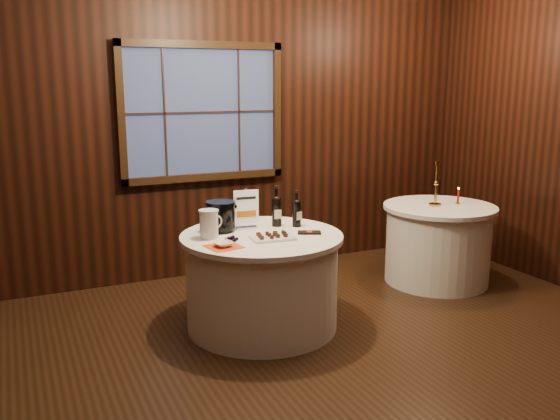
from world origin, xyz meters
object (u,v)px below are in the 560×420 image
grape_bunch (233,240)px  chocolate_box (309,233)px  sign_stand (246,215)px  cracker_bowl (224,244)px  port_bottle_right (297,211)px  glass_pitcher (209,224)px  red_candle (458,197)px  brass_candlestick (436,190)px  port_bottle_left (277,209)px  side_table (438,243)px  chocolate_plate (273,237)px  ice_bucket (221,216)px  main_table (262,281)px

grape_bunch → chocolate_box: bearing=-0.7°
sign_stand → grape_bunch: sign_stand is taller
cracker_bowl → port_bottle_right: bearing=23.7°
glass_pitcher → red_candle: 2.61m
brass_candlestick → red_candle: bearing=-6.1°
grape_bunch → glass_pitcher: glass_pitcher is taller
port_bottle_left → port_bottle_right: (0.14, -0.08, -0.02)m
port_bottle_right → side_table: bearing=-4.6°
sign_stand → port_bottle_left: port_bottle_left is taller
chocolate_plate → chocolate_box: (0.33, 0.03, -0.01)m
chocolate_plate → red_candle: bearing=11.4°
cracker_bowl → brass_candlestick: size_ratio=0.32×
port_bottle_right → chocolate_box: 0.28m
port_bottle_right → grape_bunch: 0.70m
chocolate_plate → brass_candlestick: size_ratio=0.79×
port_bottle_left → brass_candlestick: bearing=13.0°
glass_pitcher → brass_candlestick: (2.35, 0.24, 0.04)m
port_bottle_left → glass_pitcher: size_ratio=1.54×
chocolate_plate → glass_pitcher: 0.49m
ice_bucket → glass_pitcher: bearing=-134.5°
port_bottle_right → chocolate_box: bearing=-103.3°
sign_stand → chocolate_box: size_ratio=1.82×
main_table → grape_bunch: bearing=-156.5°
grape_bunch → brass_candlestick: bearing=10.9°
ice_bucket → port_bottle_left: bearing=-2.5°
main_table → port_bottle_right: (0.36, 0.11, 0.51)m
ice_bucket → chocolate_box: size_ratio=1.34×
main_table → brass_candlestick: bearing=8.9°
port_bottle_right → sign_stand: bearing=154.6°
chocolate_box → sign_stand: bearing=162.8°
side_table → grape_bunch: bearing=-169.5°
side_table → brass_candlestick: (-0.06, 0.00, 0.54)m
chocolate_box → brass_candlestick: bearing=39.6°
chocolate_box → red_candle: bearing=36.7°
cracker_bowl → red_candle: (2.59, 0.49, 0.05)m
brass_candlestick → side_table: bearing=-3.7°
port_bottle_right → brass_candlestick: size_ratio=0.70×
grape_bunch → brass_candlestick: brass_candlestick is taller
sign_stand → grape_bunch: (-0.24, -0.34, -0.09)m
port_bottle_right → cracker_bowl: (-0.75, -0.33, -0.11)m
chocolate_box → main_table: bearing=-176.4°
chocolate_plate → glass_pitcher: (-0.43, 0.23, 0.09)m
ice_bucket → cracker_bowl: (-0.13, -0.44, -0.11)m
port_bottle_right → brass_candlestick: 1.59m
port_bottle_right → chocolate_plate: size_ratio=0.89×
grape_bunch → port_bottle_right: bearing=20.2°
main_table → cracker_bowl: size_ratio=9.39×
chocolate_plate → port_bottle_right: bearing=39.0°
main_table → cracker_bowl: 0.60m
side_table → chocolate_box: size_ratio=5.92×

